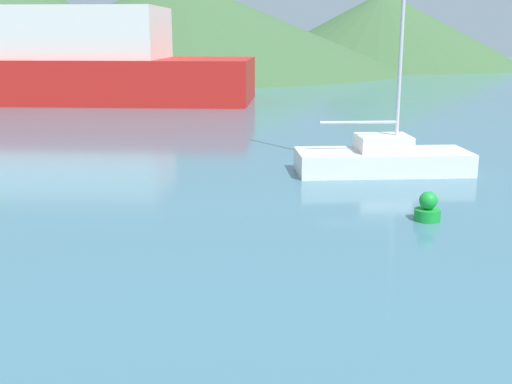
% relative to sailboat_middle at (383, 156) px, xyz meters
% --- Properties ---
extents(sailboat_middle, '(5.56, 2.58, 11.16)m').
position_rel_sailboat_middle_xyz_m(sailboat_middle, '(0.00, 0.00, 0.00)').
color(sailboat_middle, white).
rests_on(sailboat_middle, ground_plane).
extents(buoy_marker, '(0.61, 0.61, 0.70)m').
position_rel_sailboat_middle_xyz_m(buoy_marker, '(-0.92, -5.25, -0.24)').
color(buoy_marker, green).
rests_on(buoy_marker, ground_plane).
extents(hill_east, '(52.62, 52.62, 10.68)m').
position_rel_sailboat_middle_xyz_m(hill_east, '(-2.49, 58.80, 4.81)').
color(hill_east, '#3D6038').
rests_on(hill_east, ground_plane).
extents(hill_far_east, '(37.62, 37.62, 9.75)m').
position_rel_sailboat_middle_xyz_m(hill_far_east, '(25.12, 65.43, 4.35)').
color(hill_far_east, '#3D6038').
rests_on(hill_far_east, ground_plane).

